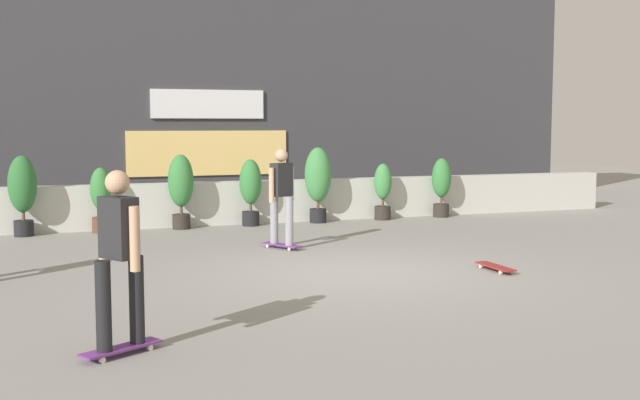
# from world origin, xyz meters

# --- Properties ---
(ground_plane) EXTENTS (48.00, 48.00, 0.00)m
(ground_plane) POSITION_xyz_m (0.00, 0.00, 0.00)
(ground_plane) COLOR gray
(planter_wall) EXTENTS (18.00, 0.40, 0.90)m
(planter_wall) POSITION_xyz_m (0.00, 6.00, 0.45)
(planter_wall) COLOR beige
(planter_wall) RESTS_ON ground
(building_backdrop) EXTENTS (20.00, 2.08, 6.50)m
(building_backdrop) POSITION_xyz_m (-0.00, 10.00, 3.25)
(building_backdrop) COLOR #38383D
(building_backdrop) RESTS_ON ground
(potted_plant_0) EXTENTS (0.53, 0.53, 1.52)m
(potted_plant_0) POSITION_xyz_m (-4.46, 5.55, 0.89)
(potted_plant_0) COLOR black
(potted_plant_0) RESTS_ON ground
(potted_plant_1) EXTENTS (0.40, 0.40, 1.27)m
(potted_plant_1) POSITION_xyz_m (-3.04, 5.55, 0.70)
(potted_plant_1) COLOR brown
(potted_plant_1) RESTS_ON ground
(potted_plant_2) EXTENTS (0.51, 0.51, 1.50)m
(potted_plant_2) POSITION_xyz_m (-1.48, 5.55, 0.87)
(potted_plant_2) COLOR #2D2823
(potted_plant_2) RESTS_ON ground
(potted_plant_3) EXTENTS (0.46, 0.46, 1.39)m
(potted_plant_3) POSITION_xyz_m (-0.03, 5.55, 0.79)
(potted_plant_3) COLOR black
(potted_plant_3) RESTS_ON ground
(potted_plant_4) EXTENTS (0.57, 0.57, 1.62)m
(potted_plant_4) POSITION_xyz_m (1.47, 5.55, 0.95)
(potted_plant_4) COLOR black
(potted_plant_4) RESTS_ON ground
(potted_plant_5) EXTENTS (0.39, 0.39, 1.24)m
(potted_plant_5) POSITION_xyz_m (3.00, 5.55, 0.67)
(potted_plant_5) COLOR #2D2823
(potted_plant_5) RESTS_ON ground
(potted_plant_6) EXTENTS (0.43, 0.43, 1.34)m
(potted_plant_6) POSITION_xyz_m (4.46, 5.55, 0.75)
(potted_plant_6) COLOR #2D2823
(potted_plant_6) RESTS_ON ground
(skater_far_left) EXTENTS (0.55, 0.80, 1.70)m
(skater_far_left) POSITION_xyz_m (-0.36, 2.41, 0.94)
(skater_far_left) COLOR #72338C
(skater_far_left) RESTS_ON ground
(skater_by_wall_left) EXTENTS (0.80, 0.56, 1.70)m
(skater_by_wall_left) POSITION_xyz_m (-3.63, -3.02, 0.94)
(skater_by_wall_left) COLOR #72338C
(skater_by_wall_left) RESTS_ON ground
(skateboard_near_camera) EXTENTS (0.20, 0.80, 0.08)m
(skateboard_near_camera) POSITION_xyz_m (1.90, -0.63, 0.06)
(skateboard_near_camera) COLOR maroon
(skateboard_near_camera) RESTS_ON ground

